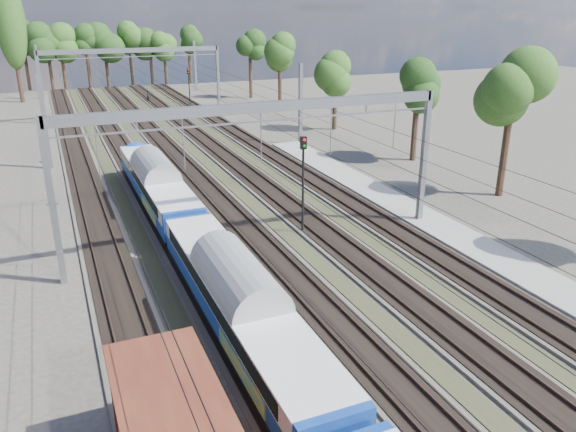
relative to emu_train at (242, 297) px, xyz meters
name	(u,v)px	position (x,y,z in m)	size (l,w,h in m)	color
track_bed	(200,182)	(4.50, 24.41, -2.22)	(21.00, 130.00, 0.34)	#47423A
platform	(536,280)	(16.50, -0.59, -2.17)	(3.00, 70.00, 0.30)	gray
catenary	(179,94)	(4.83, 32.10, 4.08)	(25.65, 130.00, 9.00)	gray
tree_belt	(169,46)	(12.22, 71.01, 5.92)	(39.19, 101.28, 11.99)	black
poplar	(10,22)	(-10.00, 77.41, 9.57)	(4.40, 4.40, 19.04)	black
emu_train	(242,297)	(0.00, 0.00, 0.00)	(2.70, 57.14, 3.94)	black
worker	(148,96)	(8.21, 69.99, -1.42)	(0.66, 0.43, 1.81)	black
signal_near	(303,173)	(7.84, 10.84, 1.76)	(0.43, 0.40, 6.45)	black
signal_far	(189,85)	(12.00, 58.18, 1.52)	(0.42, 0.38, 6.06)	black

